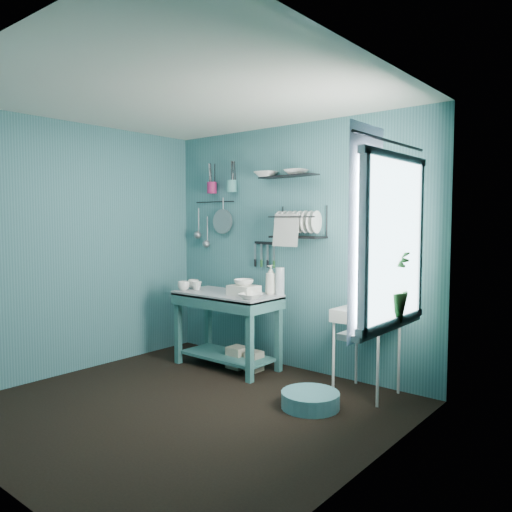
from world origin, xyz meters
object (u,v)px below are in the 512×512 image
Objects in this scene: utensil_cup_magenta at (212,188)px; potted_plant at (388,284)px; floor_basin at (310,400)px; water_bottle at (280,281)px; colander at (223,221)px; storage_tin_small at (254,361)px; dish_rack at (298,222)px; soap_bottle at (271,280)px; work_counter at (227,330)px; wash_tub at (244,290)px; frying_pan at (367,304)px; storage_tin_large at (237,357)px; mug_left at (184,286)px; mug_mid at (197,286)px; utensil_cup_teal at (232,186)px; mug_right at (193,284)px; hotplate_stand at (366,352)px.

utensil_cup_magenta is 0.25× the size of potted_plant.
water_bottle is at bearing 141.50° from floor_basin.
water_bottle is 0.54× the size of potted_plant.
colander is 1.40× the size of storage_tin_small.
dish_rack is 1.29m from utensil_cup_magenta.
colander is (-0.85, 0.20, 0.58)m from soap_bottle.
wash_tub is at bearing 4.28° from work_counter.
frying_pan is at bearing 125.97° from potted_plant.
storage_tin_large is at bearing -149.22° from dish_rack.
mug_left reaches higher than floor_basin.
mug_left is 0.14m from mug_mid.
utensil_cup_teal is 0.43m from colander.
utensil_cup_teal is 1.91m from storage_tin_small.
potted_plant is (2.00, -0.52, 0.70)m from work_counter.
wash_tub is 0.37m from water_bottle.
mug_left is 0.95× the size of utensil_cup_magenta.
frying_pan is (2.00, 0.18, -0.03)m from mug_right.
dish_rack is 2.75× the size of storage_tin_small.
wash_tub is 0.94× the size of soap_bottle.
work_counter is 8.48× the size of utensil_cup_teal.
colander reaches higher than storage_tin_small.
colander reaches higher than floor_basin.
storage_tin_small is (0.20, 0.03, -0.01)m from storage_tin_large.
potted_plant is at bearing -5.60° from work_counter.
floor_basin is (-0.71, 0.12, -1.02)m from potted_plant.
hotplate_stand is at bearing -6.23° from utensil_cup_teal.
soap_bottle is at bearing 178.73° from frying_pan.
wash_tub is 1.27× the size of storage_tin_large.
utensil_cup_teal is (0.31, 0.00, 0.01)m from utensil_cup_magenta.
utensil_cup_teal is 1.86m from storage_tin_large.
work_counter is at bearing -153.43° from storage_tin_large.
mug_mid is at bearing 178.02° from hotplate_stand.
work_counter is 5.51× the size of storage_tin_small.
water_bottle is 1.14m from colander.
mug_left is (-0.48, -0.16, 0.44)m from work_counter.
mug_mid reaches higher than work_counter.
mug_left is at bearing -159.19° from water_bottle.
colander reaches higher than water_bottle.
wash_tub reaches higher than storage_tin_small.
mug_left is 0.16× the size of hotplate_stand.
mug_right is at bearing 168.35° from potted_plant.
dish_rack is (1.14, 0.48, 0.68)m from mug_left.
floor_basin is at bearing -26.14° from utensil_cup_teal.
floor_basin is at bearing -24.73° from colander.
frying_pan is (0.98, -0.04, -0.12)m from water_bottle.
mug_left is 2.06m from hotplate_stand.
water_bottle reaches higher than mug_right.
water_bottle is (1.00, 0.38, 0.09)m from mug_left.
wash_tub is 1.34m from hotplate_stand.
storage_tin_small is (-0.36, -0.24, -1.41)m from dish_rack.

